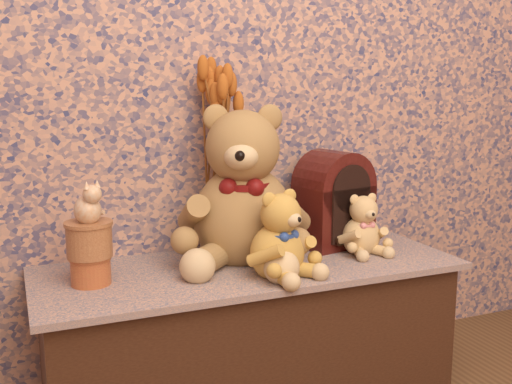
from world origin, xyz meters
TOP-DOWN VIEW (x-y plane):
  - display_shelf at (0.00, 1.25)m, footprint 1.32×0.51m
  - teddy_large at (0.00, 1.32)m, footprint 0.59×0.63m
  - teddy_medium at (0.03, 1.12)m, footprint 0.30×0.32m
  - teddy_small at (0.40, 1.24)m, footprint 0.17×0.21m
  - cathedral_radio at (0.36, 1.36)m, footprint 0.27×0.22m
  - ceramic_vase at (-0.05, 1.41)m, footprint 0.15×0.15m
  - dried_stalks at (-0.05, 1.41)m, footprint 0.27×0.27m
  - biscuit_tin_lower at (-0.48, 1.25)m, footprint 0.12×0.12m
  - biscuit_tin_upper at (-0.48, 1.25)m, footprint 0.15×0.15m
  - cat_figurine at (-0.48, 1.25)m, footprint 0.12×0.13m

SIDE VIEW (x-z plane):
  - display_shelf at x=0.00m, z-range 0.00..0.44m
  - biscuit_tin_lower at x=-0.48m, z-range 0.44..0.52m
  - ceramic_vase at x=-0.05m, z-range 0.44..0.66m
  - teddy_small at x=0.40m, z-range 0.44..0.66m
  - biscuit_tin_upper at x=-0.48m, z-range 0.52..0.62m
  - teddy_medium at x=0.03m, z-range 0.44..0.72m
  - cathedral_radio at x=0.36m, z-range 0.44..0.78m
  - cat_figurine at x=-0.48m, z-range 0.62..0.75m
  - teddy_large at x=0.00m, z-range 0.44..0.98m
  - dried_stalks at x=-0.05m, z-range 0.66..1.06m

